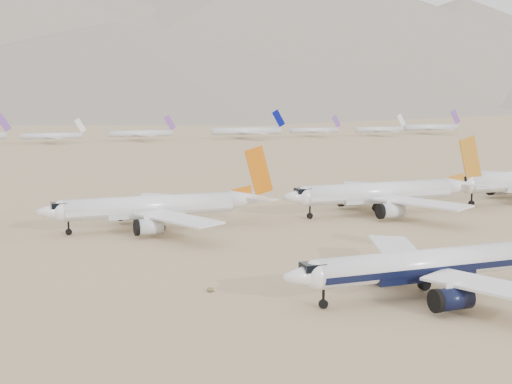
% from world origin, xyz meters
% --- Properties ---
extents(ground, '(7000.00, 7000.00, 0.00)m').
position_xyz_m(ground, '(0.00, 0.00, 0.00)').
color(ground, '#937355').
rests_on(ground, ground).
extents(main_airliner, '(41.88, 40.90, 14.78)m').
position_xyz_m(main_airliner, '(-3.39, 2.53, 4.06)').
color(main_airliner, white).
rests_on(main_airliner, ground).
extents(row2_gold_tail, '(45.96, 44.94, 16.36)m').
position_xyz_m(row2_gold_tail, '(23.21, 59.21, 4.58)').
color(row2_gold_tail, white).
rests_on(row2_gold_tail, ground).
extents(row2_orange_tail, '(43.18, 42.24, 15.40)m').
position_xyz_m(row2_orange_tail, '(-26.26, 59.51, 4.32)').
color(row2_orange_tail, white).
rests_on(row2_orange_tail, ground).
extents(distant_storage_row, '(501.54, 61.54, 16.26)m').
position_xyz_m(distant_storage_row, '(-30.35, 313.70, 4.43)').
color(distant_storage_row, silver).
rests_on(distant_storage_row, ground).
extents(mountain_range, '(7354.00, 3024.00, 470.00)m').
position_xyz_m(mountain_range, '(70.18, 1648.01, 190.32)').
color(mountain_range, slate).
rests_on(mountain_range, ground).
extents(foothills, '(4637.50, 1395.00, 155.00)m').
position_xyz_m(foothills, '(526.68, 1100.00, 67.15)').
color(foothills, slate).
rests_on(foothills, ground).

